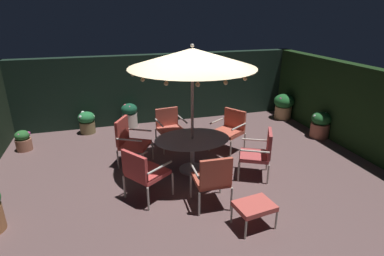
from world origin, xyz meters
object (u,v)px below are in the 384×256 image
at_px(patio_chair_northeast, 143,171).
at_px(patio_chair_south, 230,128).
at_px(potted_plant_front_corner, 23,141).
at_px(potted_plant_left_near, 130,115).
at_px(potted_plant_back_right, 284,105).
at_px(potted_plant_back_center, 87,122).
at_px(patio_chair_north, 130,139).
at_px(potted_plant_right_near, 320,124).
at_px(patio_umbrella, 192,58).
at_px(patio_chair_southeast, 260,151).
at_px(patio_chair_southwest, 170,126).
at_px(ottoman_footrest, 254,207).
at_px(patio_dining_table, 192,144).
at_px(patio_chair_east, 213,178).

bearing_deg(patio_chair_northeast, patio_chair_south, 33.82).
height_order(potted_plant_front_corner, potted_plant_left_near, potted_plant_left_near).
relative_size(patio_chair_south, potted_plant_left_near, 1.39).
height_order(potted_plant_back_right, potted_plant_back_center, potted_plant_back_right).
distance_m(patio_chair_north, potted_plant_back_right, 5.10).
xyz_separation_m(potted_plant_right_near, potted_plant_left_near, (-4.70, 2.15, 0.01)).
distance_m(patio_chair_south, potted_plant_right_near, 2.58).
xyz_separation_m(patio_chair_south, potted_plant_front_corner, (-4.71, 1.34, -0.32)).
xyz_separation_m(patio_chair_north, patio_chair_northeast, (0.09, -1.43, -0.01)).
bearing_deg(potted_plant_back_right, patio_chair_northeast, -146.19).
bearing_deg(patio_chair_north, patio_chair_south, 1.76).
distance_m(patio_umbrella, patio_chair_south, 2.21).
height_order(patio_chair_northeast, potted_plant_front_corner, patio_chair_northeast).
xyz_separation_m(patio_chair_southeast, patio_chair_southwest, (-1.38, 1.95, -0.02)).
distance_m(patio_chair_north, potted_plant_front_corner, 2.79).
xyz_separation_m(patio_chair_south, potted_plant_right_near, (2.57, 0.05, -0.21)).
distance_m(patio_chair_southeast, ottoman_footrest, 1.59).
distance_m(potted_plant_right_near, potted_plant_back_center, 6.19).
bearing_deg(ottoman_footrest, patio_umbrella, 101.44).
height_order(patio_chair_northeast, potted_plant_left_near, patio_chair_northeast).
bearing_deg(patio_dining_table, patio_chair_southeast, -27.16).
bearing_deg(patio_chair_south, ottoman_footrest, -105.26).
bearing_deg(potted_plant_left_near, patio_chair_south, -45.97).
xyz_separation_m(patio_chair_southwest, potted_plant_left_near, (-0.81, 1.59, -0.17)).
relative_size(potted_plant_left_near, potted_plant_back_center, 1.15).
bearing_deg(ottoman_footrest, patio_chair_southwest, 99.95).
relative_size(ottoman_footrest, potted_plant_back_right, 0.83).
height_order(potted_plant_back_right, potted_plant_right_near, potted_plant_back_right).
bearing_deg(patio_chair_southeast, potted_plant_back_center, 134.47).
relative_size(patio_dining_table, potted_plant_right_near, 2.25).
relative_size(patio_chair_south, potted_plant_front_corner, 1.96).
bearing_deg(patio_dining_table, potted_plant_right_near, 11.82).
distance_m(patio_chair_north, patio_chair_southwest, 1.22).
xyz_separation_m(potted_plant_back_right, potted_plant_right_near, (0.10, -1.60, -0.07)).
xyz_separation_m(patio_chair_southwest, potted_plant_back_right, (3.78, 1.04, -0.11)).
height_order(patio_chair_north, patio_chair_southwest, patio_chair_north).
relative_size(potted_plant_back_right, potted_plant_front_corner, 1.55).
bearing_deg(potted_plant_back_center, patio_chair_southwest, -36.57).
bearing_deg(patio_chair_south, patio_chair_northeast, -146.18).
distance_m(patio_umbrella, patio_chair_north, 2.21).
height_order(patio_chair_north, potted_plant_back_right, patio_chair_north).
relative_size(patio_chair_north, ottoman_footrest, 1.62).
bearing_deg(patio_chair_southwest, patio_umbrella, -82.29).
xyz_separation_m(patio_umbrella, patio_chair_north, (-1.19, 0.65, -1.74)).
distance_m(patio_chair_east, ottoman_footrest, 0.81).
xyz_separation_m(patio_chair_south, potted_plant_back_center, (-3.28, 2.07, -0.24)).
bearing_deg(patio_chair_east, ottoman_footrest, -54.95).
relative_size(ottoman_footrest, potted_plant_front_corner, 1.29).
xyz_separation_m(patio_chair_north, potted_plant_back_right, (4.79, 1.72, -0.15)).
distance_m(patio_umbrella, patio_chair_northeast, 2.21).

